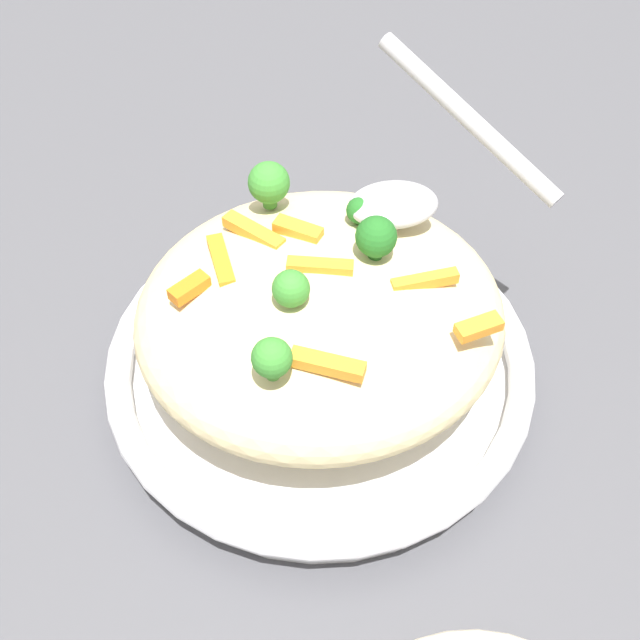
{
  "coord_description": "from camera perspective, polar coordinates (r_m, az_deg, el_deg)",
  "views": [
    {
      "loc": [
        -0.05,
        -0.34,
        0.47
      ],
      "look_at": [
        0.0,
        0.0,
        0.07
      ],
      "focal_mm": 47.27,
      "sensor_mm": 36.0,
      "label": 1
    }
  ],
  "objects": [
    {
      "name": "ground_plane",
      "position": [
        0.58,
        -0.0,
        -4.47
      ],
      "size": [
        2.4,
        2.4,
        0.0
      ],
      "primitive_type": "plane",
      "color": "#4C4C51"
    },
    {
      "name": "serving_bowl",
      "position": [
        0.56,
        -0.0,
        -3.21
      ],
      "size": [
        0.28,
        0.28,
        0.04
      ],
      "color": "silver",
      "rests_on": "ground_plane"
    },
    {
      "name": "pasta_mound",
      "position": [
        0.52,
        -0.0,
        0.32
      ],
      "size": [
        0.23,
        0.21,
        0.08
      ],
      "primitive_type": "ellipsoid",
      "color": "beige",
      "rests_on": "serving_bowl"
    },
    {
      "name": "carrot_piece_0",
      "position": [
        0.49,
        -0.18,
        3.69
      ],
      "size": [
        0.04,
        0.02,
        0.01
      ],
      "primitive_type": "cube",
      "rotation": [
        0.0,
        0.0,
        6.04
      ],
      "color": "orange",
      "rests_on": "pasta_mound"
    },
    {
      "name": "carrot_piece_1",
      "position": [
        0.49,
        7.1,
        2.64
      ],
      "size": [
        0.04,
        0.01,
        0.01
      ],
      "primitive_type": "cube",
      "rotation": [
        0.0,
        0.0,
        3.24
      ],
      "color": "orange",
      "rests_on": "pasta_mound"
    },
    {
      "name": "carrot_piece_2",
      "position": [
        0.51,
        -1.5,
        6.12
      ],
      "size": [
        0.03,
        0.03,
        0.01
      ],
      "primitive_type": "cube",
      "rotation": [
        0.0,
        0.0,
        5.68
      ],
      "color": "orange",
      "rests_on": "pasta_mound"
    },
    {
      "name": "carrot_piece_3",
      "position": [
        0.49,
        -8.81,
        1.85
      ],
      "size": [
        0.03,
        0.02,
        0.01
      ],
      "primitive_type": "cube",
      "rotation": [
        0.0,
        0.0,
        3.76
      ],
      "color": "orange",
      "rests_on": "pasta_mound"
    },
    {
      "name": "carrot_piece_4",
      "position": [
        0.52,
        -4.51,
        5.95
      ],
      "size": [
        0.04,
        0.04,
        0.01
      ],
      "primitive_type": "cube",
      "rotation": [
        0.0,
        0.0,
        2.34
      ],
      "color": "orange",
      "rests_on": "pasta_mound"
    },
    {
      "name": "carrot_piece_5",
      "position": [
        0.45,
        0.51,
        -3.0
      ],
      "size": [
        0.04,
        0.03,
        0.01
      ],
      "primitive_type": "cube",
      "rotation": [
        0.0,
        0.0,
        5.84
      ],
      "color": "orange",
      "rests_on": "pasta_mound"
    },
    {
      "name": "carrot_piece_6",
      "position": [
        0.48,
        10.7,
        -0.46
      ],
      "size": [
        0.03,
        0.02,
        0.01
      ],
      "primitive_type": "cube",
      "rotation": [
        0.0,
        0.0,
        3.39
      ],
      "color": "orange",
      "rests_on": "pasta_mound"
    },
    {
      "name": "carrot_piece_7",
      "position": [
        0.51,
        -6.73,
        4.03
      ],
      "size": [
        0.01,
        0.04,
        0.01
      ],
      "primitive_type": "cube",
      "rotation": [
        0.0,
        0.0,
        4.83
      ],
      "color": "orange",
      "rests_on": "pasta_mound"
    },
    {
      "name": "broccoli_floret_0",
      "position": [
        0.47,
        -1.98,
        2.11
      ],
      "size": [
        0.02,
        0.02,
        0.02
      ],
      "color": "#377928",
      "rests_on": "pasta_mound"
    },
    {
      "name": "broccoli_floret_1",
      "position": [
        0.49,
        3.82,
        5.6
      ],
      "size": [
        0.02,
        0.02,
        0.03
      ],
      "color": "#205B1C",
      "rests_on": "pasta_mound"
    },
    {
      "name": "broccoli_floret_2",
      "position": [
        0.53,
        -3.48,
        9.23
      ],
      "size": [
        0.03,
        0.03,
        0.03
      ],
      "color": "#377928",
      "rests_on": "pasta_mound"
    },
    {
      "name": "broccoli_floret_3",
      "position": [
        0.44,
        -3.28,
        -2.61
      ],
      "size": [
        0.02,
        0.02,
        0.03
      ],
      "color": "#377928",
      "rests_on": "pasta_mound"
    },
    {
      "name": "broccoli_floret_4",
      "position": [
        0.52,
        2.69,
        7.39
      ],
      "size": [
        0.02,
        0.02,
        0.02
      ],
      "color": "#205B1C",
      "rests_on": "pasta_mound"
    },
    {
      "name": "serving_spoon",
      "position": [
        0.53,
        6.81,
        9.81
      ],
      "size": [
        0.13,
        0.13,
        0.07
      ],
      "color": "#B7B7BC",
      "rests_on": "pasta_mound"
    }
  ]
}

